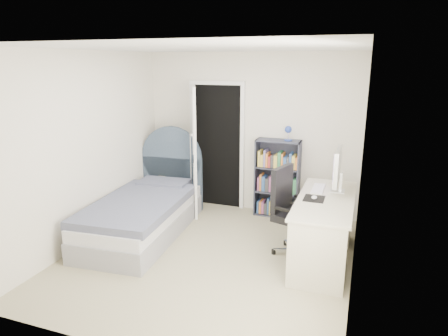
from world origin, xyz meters
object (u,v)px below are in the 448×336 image
(office_chair, at_px, (291,207))
(bed, at_px, (146,211))
(bookcase, at_px, (278,182))
(nightstand, at_px, (163,188))
(floor_lamp, at_px, (192,182))
(desk, at_px, (324,226))

(office_chair, bearing_deg, bed, -178.72)
(bookcase, bearing_deg, nightstand, -170.28)
(floor_lamp, height_order, bookcase, bookcase)
(bed, relative_size, bookcase, 1.60)
(floor_lamp, bearing_deg, nightstand, 171.60)
(floor_lamp, bearing_deg, bookcase, 17.12)
(floor_lamp, bearing_deg, office_chair, -25.32)
(floor_lamp, height_order, office_chair, floor_lamp)
(bookcase, distance_m, office_chair, 1.27)
(floor_lamp, bearing_deg, bed, -111.89)
(bed, relative_size, floor_lamp, 1.74)
(nightstand, height_order, office_chair, office_chair)
(bed, xyz_separation_m, floor_lamp, (0.34, 0.85, 0.23))
(floor_lamp, xyz_separation_m, office_chair, (1.70, -0.80, 0.08))
(desk, bearing_deg, nightstand, 160.90)
(nightstand, relative_size, floor_lamp, 0.41)
(bed, xyz_separation_m, desk, (2.46, 0.01, 0.12))
(bed, xyz_separation_m, bookcase, (1.63, 1.25, 0.24))
(bookcase, bearing_deg, office_chair, -70.83)
(bed, distance_m, bookcase, 2.06)
(nightstand, bearing_deg, bookcase, 9.72)
(nightstand, distance_m, desk, 2.83)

